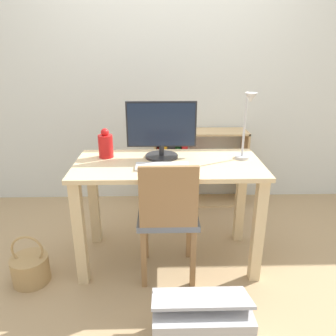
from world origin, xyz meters
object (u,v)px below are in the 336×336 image
object	(u,v)px
chair	(168,215)
basket	(30,268)
vase	(106,145)
monitor	(161,128)
bookshelf	(183,168)
desk_lamp	(247,120)
keyboard	(162,166)
storage_box	(201,324)

from	to	relation	value
chair	basket	distance (m)	1.02
vase	chair	bearing A→B (deg)	-37.80
monitor	bookshelf	bearing A→B (deg)	75.47
monitor	vase	bearing A→B (deg)	178.47
desk_lamp	basket	size ratio (longest dim) A/B	1.32
keyboard	basket	bearing A→B (deg)	-171.18
vase	storage_box	distance (m)	1.31
desk_lamp	chair	size ratio (longest dim) A/B	0.54
desk_lamp	basket	distance (m)	1.78
chair	basket	bearing A→B (deg)	178.71
keyboard	bookshelf	world-z (taller)	keyboard
desk_lamp	basket	bearing A→B (deg)	-170.06
monitor	storage_box	world-z (taller)	monitor
monitor	keyboard	bearing A→B (deg)	-89.10
basket	chair	bearing A→B (deg)	1.82
keyboard	chair	size ratio (longest dim) A/B	0.40
keyboard	bookshelf	bearing A→B (deg)	78.54
monitor	basket	bearing A→B (deg)	-158.49
desk_lamp	vase	bearing A→B (deg)	173.58
monitor	chair	bearing A→B (deg)	-83.40
chair	storage_box	size ratio (longest dim) A/B	1.67
basket	desk_lamp	bearing A→B (deg)	9.94
monitor	chair	world-z (taller)	monitor
keyboard	vase	bearing A→B (deg)	150.52
keyboard	chair	bearing A→B (deg)	-72.78
keyboard	vase	distance (m)	0.47
basket	storage_box	xyz separation A→B (m)	(1.10, -0.54, 0.04)
chair	basket	size ratio (longest dim) A/B	2.44
bookshelf	storage_box	size ratio (longest dim) A/B	1.73
monitor	keyboard	distance (m)	0.30
vase	bookshelf	world-z (taller)	vase
keyboard	desk_lamp	size ratio (longest dim) A/B	0.74
desk_lamp	monitor	bearing A→B (deg)	170.22
storage_box	keyboard	bearing A→B (deg)	105.96
monitor	basket	size ratio (longest dim) A/B	1.36
vase	storage_box	size ratio (longest dim) A/B	0.40
chair	vase	bearing A→B (deg)	139.09
monitor	storage_box	xyz separation A→B (m)	(0.20, -0.90, -0.85)
keyboard	vase	xyz separation A→B (m)	(-0.40, 0.23, 0.08)
bookshelf	desk_lamp	bearing A→B (deg)	-69.27
basket	keyboard	bearing A→B (deg)	8.82
vase	bookshelf	xyz separation A→B (m)	(0.61, 0.82, -0.49)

